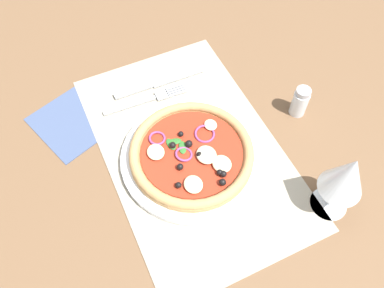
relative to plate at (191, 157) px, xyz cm
name	(u,v)px	position (x,y,z in cm)	size (l,w,h in cm)	color
ground_plane	(190,152)	(-2.43, 0.90, -2.21)	(190.00, 140.00, 2.40)	brown
placemat	(190,148)	(-2.43, 0.90, -0.81)	(51.38, 31.59, 0.40)	#A39984
plate	(191,157)	(0.00, 0.00, 0.00)	(26.29, 26.29, 1.22)	white
pizza	(192,153)	(0.07, 0.00, 1.71)	(22.88, 22.88, 2.66)	tan
fork	(150,99)	(-16.69, -1.63, -0.39)	(2.42, 18.04, 0.44)	#B2B5BA
knife	(160,82)	(-20.13, 2.01, -0.36)	(2.12, 20.02, 0.62)	#B2B5BA
wine_glass	(347,177)	(18.30, 17.96, 9.05)	(7.20, 7.20, 14.90)	silver
napkin	(72,122)	(-18.09, -17.91, -0.83)	(14.82, 13.34, 0.36)	#425175
pepper_shaker	(300,102)	(-1.36, 24.26, 2.24)	(3.20, 3.20, 6.70)	silver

